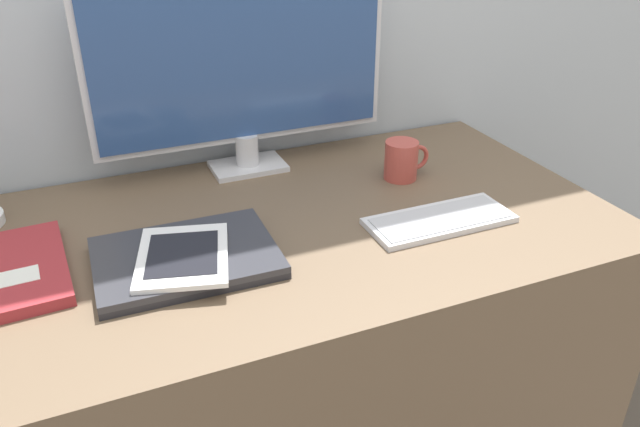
{
  "coord_description": "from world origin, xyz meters",
  "views": [
    {
      "loc": [
        -0.33,
        -0.82,
        1.32
      ],
      "look_at": [
        0.05,
        0.09,
        0.79
      ],
      "focal_mm": 35.0,
      "sensor_mm": 36.0,
      "label": 1
    }
  ],
  "objects_px": {
    "monitor": "(242,67)",
    "keyboard": "(440,220)",
    "ereader": "(183,256)",
    "coffee_mug": "(402,160)",
    "laptop": "(186,258)",
    "notebook": "(7,273)"
  },
  "relations": [
    {
      "from": "monitor",
      "to": "keyboard",
      "type": "bearing_deg",
      "value": -56.24
    },
    {
      "from": "monitor",
      "to": "keyboard",
      "type": "xyz_separation_m",
      "value": [
        0.27,
        -0.4,
        -0.23
      ]
    },
    {
      "from": "ereader",
      "to": "coffee_mug",
      "type": "xyz_separation_m",
      "value": [
        0.53,
        0.18,
        0.01
      ]
    },
    {
      "from": "keyboard",
      "to": "ereader",
      "type": "distance_m",
      "value": 0.49
    },
    {
      "from": "monitor",
      "to": "laptop",
      "type": "bearing_deg",
      "value": -122.09
    },
    {
      "from": "laptop",
      "to": "notebook",
      "type": "xyz_separation_m",
      "value": [
        -0.29,
        0.07,
        -0.0
      ]
    },
    {
      "from": "keyboard",
      "to": "coffee_mug",
      "type": "bearing_deg",
      "value": 80.72
    },
    {
      "from": "monitor",
      "to": "keyboard",
      "type": "relative_size",
      "value": 2.29
    },
    {
      "from": "laptop",
      "to": "notebook",
      "type": "relative_size",
      "value": 1.13
    },
    {
      "from": "laptop",
      "to": "ereader",
      "type": "relative_size",
      "value": 1.37
    },
    {
      "from": "monitor",
      "to": "notebook",
      "type": "relative_size",
      "value": 2.39
    },
    {
      "from": "laptop",
      "to": "ereader",
      "type": "bearing_deg",
      "value": -110.95
    },
    {
      "from": "keyboard",
      "to": "monitor",
      "type": "bearing_deg",
      "value": 123.76
    },
    {
      "from": "coffee_mug",
      "to": "laptop",
      "type": "bearing_deg",
      "value": -162.48
    },
    {
      "from": "keyboard",
      "to": "notebook",
      "type": "distance_m",
      "value": 0.78
    },
    {
      "from": "monitor",
      "to": "laptop",
      "type": "xyz_separation_m",
      "value": [
        -0.22,
        -0.35,
        -0.22
      ]
    },
    {
      "from": "ereader",
      "to": "notebook",
      "type": "distance_m",
      "value": 0.29
    },
    {
      "from": "ereader",
      "to": "coffee_mug",
      "type": "relative_size",
      "value": 2.14
    },
    {
      "from": "keyboard",
      "to": "ereader",
      "type": "bearing_deg",
      "value": 176.72
    },
    {
      "from": "ereader",
      "to": "coffee_mug",
      "type": "height_order",
      "value": "coffee_mug"
    },
    {
      "from": "coffee_mug",
      "to": "keyboard",
      "type": "bearing_deg",
      "value": -99.28
    },
    {
      "from": "monitor",
      "to": "ereader",
      "type": "height_order",
      "value": "monitor"
    }
  ]
}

